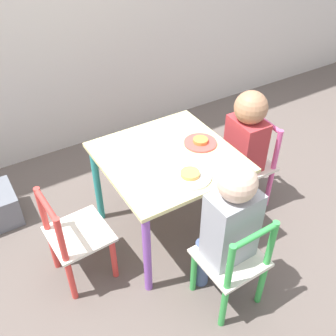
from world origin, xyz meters
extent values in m
plane|color=#5B514C|center=(0.00, 0.00, 0.00)|extent=(6.00, 6.00, 0.00)
cube|color=beige|center=(0.00, 0.00, 0.49)|extent=(0.61, 0.61, 0.02)
cylinder|color=#8E51BC|center=(-0.27, -0.27, 0.24)|extent=(0.04, 0.04, 0.48)
cylinder|color=#387AD1|center=(0.27, -0.27, 0.24)|extent=(0.04, 0.04, 0.48)
cylinder|color=teal|center=(-0.27, 0.27, 0.24)|extent=(0.04, 0.04, 0.48)
cylinder|color=orange|center=(0.27, 0.27, 0.24)|extent=(0.04, 0.04, 0.48)
cube|color=silver|center=(0.48, -0.02, 0.26)|extent=(0.27, 0.27, 0.02)
cylinder|color=#E5599E|center=(0.38, 0.09, 0.13)|extent=(0.03, 0.03, 0.26)
cylinder|color=#E5599E|center=(0.37, -0.12, 0.13)|extent=(0.03, 0.03, 0.26)
cylinder|color=#E5599E|center=(0.59, 0.08, 0.13)|extent=(0.03, 0.03, 0.26)
cylinder|color=#E5599E|center=(0.59, -0.13, 0.13)|extent=(0.03, 0.03, 0.26)
cylinder|color=#E5599E|center=(0.59, 0.08, 0.38)|extent=(0.03, 0.03, 0.26)
cylinder|color=#E5599E|center=(0.59, -0.13, 0.38)|extent=(0.03, 0.03, 0.26)
cylinder|color=#E5599E|center=(0.59, -0.03, 0.50)|extent=(0.03, 0.21, 0.02)
cube|color=silver|center=(0.01, -0.48, 0.26)|extent=(0.27, 0.27, 0.02)
cylinder|color=green|center=(0.12, -0.38, 0.13)|extent=(0.03, 0.03, 0.26)
cylinder|color=green|center=(-0.10, -0.38, 0.13)|extent=(0.03, 0.03, 0.26)
cylinder|color=green|center=(0.12, -0.59, 0.13)|extent=(0.03, 0.03, 0.26)
cylinder|color=green|center=(-0.09, -0.59, 0.13)|extent=(0.03, 0.03, 0.26)
cylinder|color=green|center=(0.12, -0.59, 0.38)|extent=(0.03, 0.03, 0.26)
cylinder|color=green|center=(-0.09, -0.59, 0.38)|extent=(0.03, 0.03, 0.26)
cylinder|color=green|center=(0.01, -0.59, 0.50)|extent=(0.21, 0.03, 0.02)
cube|color=silver|center=(-0.48, -0.03, 0.26)|extent=(0.27, 0.27, 0.02)
cylinder|color=#DB3D38|center=(-0.37, -0.13, 0.13)|extent=(0.03, 0.03, 0.26)
cylinder|color=#DB3D38|center=(-0.38, 0.09, 0.13)|extent=(0.03, 0.03, 0.26)
cylinder|color=#DB3D38|center=(-0.58, -0.14, 0.13)|extent=(0.03, 0.03, 0.26)
cylinder|color=#DB3D38|center=(-0.60, 0.07, 0.13)|extent=(0.03, 0.03, 0.26)
cylinder|color=#DB3D38|center=(-0.58, -0.14, 0.38)|extent=(0.03, 0.03, 0.26)
cylinder|color=#DB3D38|center=(-0.60, 0.07, 0.38)|extent=(0.03, 0.03, 0.26)
cylinder|color=#DB3D38|center=(-0.59, -0.03, 0.50)|extent=(0.04, 0.21, 0.02)
cylinder|color=#38383D|center=(0.37, 0.03, 0.14)|extent=(0.07, 0.07, 0.27)
cylinder|color=#38383D|center=(0.36, -0.07, 0.14)|extent=(0.07, 0.07, 0.27)
cube|color=#B23338|center=(0.46, -0.02, 0.41)|extent=(0.15, 0.21, 0.28)
sphere|color=#A37556|center=(0.46, -0.02, 0.63)|extent=(0.17, 0.17, 0.17)
cylinder|color=#4C608E|center=(0.06, -0.36, 0.14)|extent=(0.07, 0.07, 0.27)
cylinder|color=#4C608E|center=(-0.04, -0.37, 0.14)|extent=(0.07, 0.07, 0.27)
cube|color=#999EA8|center=(0.01, -0.46, 0.44)|extent=(0.20, 0.14, 0.33)
sphere|color=beige|center=(0.01, -0.46, 0.67)|extent=(0.15, 0.15, 0.15)
cylinder|color=#E54C47|center=(0.18, 0.00, 0.50)|extent=(0.16, 0.16, 0.01)
cylinder|color=#D6843D|center=(0.18, 0.00, 0.52)|extent=(0.07, 0.07, 0.02)
cylinder|color=white|center=(0.00, -0.18, 0.50)|extent=(0.19, 0.19, 0.01)
cylinder|color=gold|center=(0.00, -0.18, 0.52)|extent=(0.08, 0.08, 0.02)
camera|label=1|loc=(-0.76, -1.25, 1.59)|focal=42.00mm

